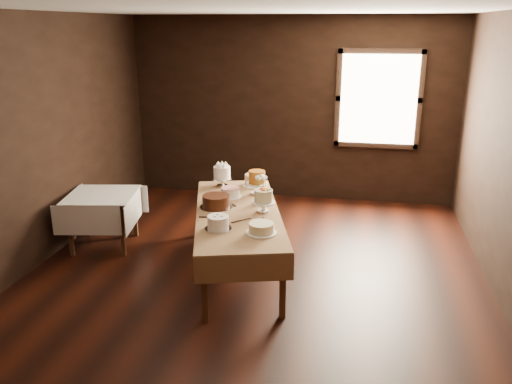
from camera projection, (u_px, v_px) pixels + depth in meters
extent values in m
cube|color=black|center=(252.00, 281.00, 5.63)|extent=(5.00, 6.00, 0.01)
cube|color=beige|center=(252.00, 7.00, 4.77)|extent=(5.00, 6.00, 0.01)
cube|color=black|center=(291.00, 110.00, 8.00)|extent=(5.00, 0.02, 2.80)
cube|color=black|center=(121.00, 308.00, 2.40)|extent=(5.00, 0.02, 2.80)
cube|color=black|center=(28.00, 145.00, 5.66)|extent=(0.02, 6.00, 2.80)
cube|color=#FFEABF|center=(379.00, 99.00, 7.64)|extent=(1.10, 0.05, 1.30)
cube|color=#422818|center=(204.00, 291.00, 4.76)|extent=(0.07, 0.07, 0.64)
cube|color=#422818|center=(206.00, 212.00, 6.77)|extent=(0.07, 0.07, 0.64)
cube|color=#422818|center=(283.00, 288.00, 4.82)|extent=(0.07, 0.07, 0.64)
cube|color=#422818|center=(262.00, 210.00, 6.83)|extent=(0.07, 0.07, 0.64)
cube|color=#422818|center=(238.00, 213.00, 5.68)|extent=(1.42, 2.37, 0.04)
cube|color=#A57D55|center=(238.00, 211.00, 5.68)|extent=(1.49, 2.45, 0.01)
cube|color=#422818|center=(70.00, 231.00, 6.15)|extent=(0.05, 0.05, 0.62)
cube|color=#422818|center=(87.00, 213.00, 6.75)|extent=(0.05, 0.05, 0.62)
cube|color=#422818|center=(122.00, 232.00, 6.14)|extent=(0.05, 0.05, 0.62)
cube|color=#422818|center=(135.00, 213.00, 6.74)|extent=(0.05, 0.05, 0.62)
cube|color=#422818|center=(101.00, 197.00, 6.34)|extent=(0.84, 0.84, 0.04)
cube|color=white|center=(101.00, 195.00, 6.34)|extent=(0.94, 0.94, 0.01)
cylinder|color=silver|center=(222.00, 182.00, 6.52)|extent=(0.25, 0.25, 0.12)
cylinder|color=white|center=(222.00, 171.00, 6.48)|extent=(0.30, 0.30, 0.15)
cylinder|color=white|center=(254.00, 185.00, 6.57)|extent=(0.31, 0.31, 0.01)
cylinder|color=tan|center=(254.00, 179.00, 6.55)|extent=(0.33, 0.33, 0.13)
cylinder|color=white|center=(230.00, 196.00, 6.12)|extent=(0.28, 0.28, 0.01)
cylinder|color=white|center=(230.00, 192.00, 6.11)|extent=(0.26, 0.26, 0.09)
cylinder|color=white|center=(257.00, 188.00, 6.22)|extent=(0.26, 0.26, 0.15)
cylinder|color=#B16419|center=(257.00, 176.00, 6.17)|extent=(0.24, 0.24, 0.15)
cylinder|color=silver|center=(216.00, 207.00, 5.77)|extent=(0.37, 0.37, 0.01)
cylinder|color=#3C1A0C|center=(216.00, 201.00, 5.75)|extent=(0.31, 0.31, 0.13)
cylinder|color=white|center=(263.00, 206.00, 5.62)|extent=(0.26, 0.26, 0.12)
cylinder|color=beige|center=(263.00, 195.00, 5.58)|extent=(0.26, 0.26, 0.14)
cylinder|color=silver|center=(218.00, 229.00, 5.16)|extent=(0.27, 0.27, 0.01)
cylinder|color=white|center=(218.00, 222.00, 5.13)|extent=(0.30, 0.30, 0.13)
cylinder|color=white|center=(261.00, 233.00, 5.05)|extent=(0.30, 0.30, 0.01)
cylinder|color=beige|center=(261.00, 228.00, 5.04)|extent=(0.25, 0.25, 0.09)
cube|color=silver|center=(245.00, 220.00, 5.40)|extent=(0.19, 0.19, 0.01)
cube|color=silver|center=(266.00, 223.00, 5.30)|extent=(0.11, 0.23, 0.01)
cube|color=silver|center=(229.00, 202.00, 5.93)|extent=(0.17, 0.20, 0.01)
cube|color=silver|center=(260.00, 202.00, 5.95)|extent=(0.06, 0.24, 0.01)
cube|color=silver|center=(215.00, 217.00, 5.46)|extent=(0.24, 0.06, 0.01)
imported|color=#2D2823|center=(261.00, 198.00, 5.90)|extent=(0.16, 0.16, 0.12)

